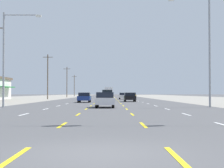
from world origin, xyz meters
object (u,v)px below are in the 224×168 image
Objects in this scene: box_truck_center_turn_farthest at (109,92)px; streetlight_right_row_0 at (206,44)px; sedan_inner_left_near at (84,97)px; suv_center_turn_midfar at (107,95)px; sedan_center_turn_nearest at (105,100)px; streetlight_left_row_0 at (7,52)px; sedan_inner_left_distant_a at (99,95)px; sedan_inner_right_mid at (130,97)px; sedan_far_right_farther at (133,95)px; sedan_inner_right_far at (123,96)px.

box_truck_center_turn_farthest is 0.66× the size of streetlight_right_row_0.
box_truck_center_turn_farthest is (3.40, 58.86, 1.08)m from sedan_inner_left_near.
box_truck_center_turn_farthest is (0.10, 45.87, 0.81)m from suv_center_turn_midfar.
sedan_center_turn_nearest is 1.00× the size of sedan_inner_left_near.
streetlight_right_row_0 reaches higher than streetlight_left_row_0.
sedan_inner_left_distant_a is 92.04m from streetlight_left_row_0.
sedan_inner_left_distant_a is (-7.11, 69.80, 0.00)m from sedan_inner_right_mid.
suv_center_turn_midfar is at bearing 108.13° from streetlight_right_row_0.
sedan_center_turn_nearest is at bearing -176.03° from streetlight_right_row_0.
sedan_inner_right_mid is 0.48× the size of streetlight_left_row_0.
sedan_far_right_farther is 24.27m from sedan_inner_left_distant_a.
sedan_inner_left_near and sedan_inner_right_far have the same top height.
sedan_center_turn_nearest is at bearing -79.63° from sedan_inner_left_near.
streetlight_left_row_0 is (-13.27, -21.92, 4.64)m from sedan_inner_right_mid.
sedan_inner_left_distant_a is at bearing 102.87° from box_truck_center_turn_farthest.
streetlight_right_row_0 reaches higher than sedan_far_right_farther.
suv_center_turn_midfar reaches higher than sedan_center_turn_nearest.
suv_center_turn_midfar reaches higher than sedan_inner_right_mid.
sedan_inner_left_distant_a is at bearing 90.10° from sedan_inner_left_near.
sedan_inner_right_far is 46.25m from streetlight_left_row_0.
sedan_far_right_farther is (10.63, 52.54, 0.00)m from sedan_inner_left_near.
sedan_center_turn_nearest is 10.70m from streetlight_left_row_0.
box_truck_center_turn_farthest is at bearing 86.70° from sedan_inner_left_near.
sedan_inner_right_far is (3.44, 13.73, -0.27)m from suv_center_turn_midfar.
streetlight_right_row_0 is (9.86, -76.28, 4.45)m from box_truck_center_turn_farthest.
sedan_far_right_farther is at bearing -63.67° from sedan_inner_left_distant_a.
sedan_inner_right_mid is 0.62× the size of box_truck_center_turn_farthest.
sedan_center_turn_nearest is 1.00× the size of sedan_inner_left_distant_a.
sedan_inner_left_distant_a is 92.85m from streetlight_right_row_0.
sedan_inner_right_far is 0.41× the size of streetlight_right_row_0.
streetlight_right_row_0 is (9.95, -30.41, 5.25)m from suv_center_turn_midfar.
sedan_inner_left_distant_a is (-10.77, 21.75, 0.00)m from sedan_far_right_farther.
sedan_center_turn_nearest is at bearing -89.97° from suv_center_turn_midfar.
sedan_inner_right_mid is 48.18m from sedan_far_right_farther.
suv_center_turn_midfar is 14.16m from sedan_inner_right_far.
sedan_inner_right_far is at bearing -98.57° from sedan_far_right_farther.
sedan_inner_right_mid is 1.00× the size of sedan_inner_left_distant_a.
box_truck_center_turn_farthest is 76.97m from streetlight_left_row_0.
streetlight_left_row_0 is at bearing 180.00° from streetlight_right_row_0.
sedan_inner_left_distant_a is (-3.53, 15.44, -1.08)m from box_truck_center_turn_farthest.
sedan_far_right_farther is at bearing 92.14° from streetlight_right_row_0.
box_truck_center_turn_farthest is at bearing 82.76° from streetlight_left_row_0.
sedan_far_right_farther is at bearing 81.43° from sedan_inner_right_far.
sedan_inner_left_near is 58.97m from box_truck_center_turn_farthest.
sedan_inner_right_far is 44.95m from streetlight_right_row_0.
sedan_inner_right_far is at bearing 75.91° from suv_center_turn_midfar.
suv_center_turn_midfar is (3.30, 12.99, 0.27)m from sedan_inner_left_near.
suv_center_turn_midfar is 0.52× the size of streetlight_left_row_0.
sedan_center_turn_nearest and sedan_far_right_farther have the same top height.
suv_center_turn_midfar is at bearing 90.03° from sedan_center_turn_nearest.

